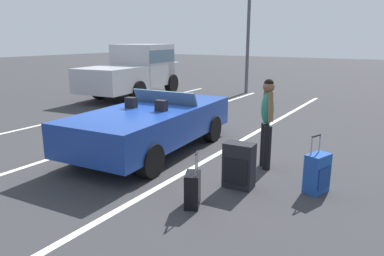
# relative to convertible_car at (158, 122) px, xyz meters

# --- Properties ---
(ground_plane) EXTENTS (80.00, 80.00, 0.00)m
(ground_plane) POSITION_rel_convertible_car_xyz_m (-0.21, -0.02, -0.59)
(ground_plane) COLOR #333335
(lot_line_near) EXTENTS (18.00, 0.12, 0.01)m
(lot_line_near) POSITION_rel_convertible_car_xyz_m (-0.21, -1.30, -0.59)
(lot_line_near) COLOR silver
(lot_line_near) RESTS_ON ground_plane
(lot_line_mid) EXTENTS (18.00, 0.12, 0.01)m
(lot_line_mid) POSITION_rel_convertible_car_xyz_m (-0.21, 1.40, -0.59)
(lot_line_mid) COLOR silver
(lot_line_mid) RESTS_ON ground_plane
(lot_line_far) EXTENTS (18.00, 0.12, 0.01)m
(lot_line_far) POSITION_rel_convertible_car_xyz_m (-0.21, 4.10, -0.59)
(lot_line_far) COLOR silver
(lot_line_far) RESTS_ON ground_plane
(convertible_car) EXTENTS (4.26, 2.07, 1.24)m
(convertible_car) POSITION_rel_convertible_car_xyz_m (0.00, 0.00, 0.00)
(convertible_car) COLOR navy
(convertible_car) RESTS_ON ground_plane
(suitcase_large_black) EXTENTS (0.33, 0.50, 0.74)m
(suitcase_large_black) POSITION_rel_convertible_car_xyz_m (-1.00, -2.39, -0.22)
(suitcase_large_black) COLOR black
(suitcase_large_black) RESTS_ON ground_plane
(suitcase_medium_bright) EXTENTS (0.46, 0.36, 0.91)m
(suitcase_medium_bright) POSITION_rel_convertible_car_xyz_m (-0.53, -3.50, -0.28)
(suitcase_medium_bright) COLOR #1E479E
(suitcase_medium_bright) RESTS_ON ground_plane
(suitcase_small_carryon) EXTENTS (0.39, 0.32, 0.82)m
(suitcase_small_carryon) POSITION_rel_convertible_car_xyz_m (-1.97, -2.12, -0.33)
(suitcase_small_carryon) COLOR black
(suitcase_small_carryon) RESTS_ON ground_plane
(traveler_person) EXTENTS (0.55, 0.41, 1.65)m
(traveler_person) POSITION_rel_convertible_car_xyz_m (0.10, -2.42, 0.34)
(traveler_person) COLOR black
(traveler_person) RESTS_ON ground_plane
(parked_pickup_truck_near) EXTENTS (5.19, 2.53, 2.10)m
(parked_pickup_truck_near) POSITION_rel_convertible_car_xyz_m (5.55, 5.28, 0.52)
(parked_pickup_truck_near) COLOR #B2B2B7
(parked_pickup_truck_near) RESTS_ON ground_plane
(parking_lamp_post) EXTENTS (0.50, 0.24, 5.01)m
(parking_lamp_post) POSITION_rel_convertible_car_xyz_m (8.67, 1.71, 2.33)
(parking_lamp_post) COLOR #4C4C51
(parking_lamp_post) RESTS_ON ground_plane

